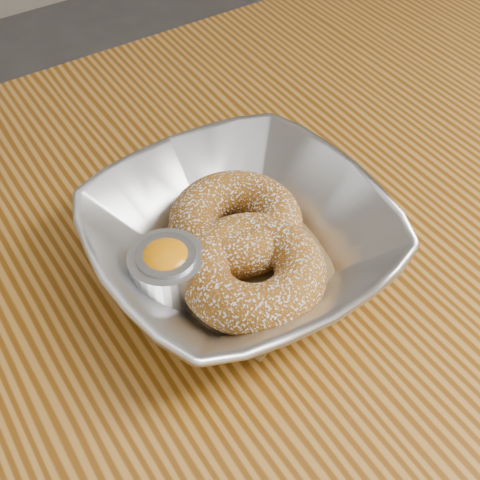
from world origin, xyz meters
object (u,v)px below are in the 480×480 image
table (219,377)px  serving_bowl (240,241)px  donut_back (236,222)px  ramekin (168,271)px  donut_front (253,272)px

table → serving_bowl: 0.14m
donut_back → ramekin: (-0.07, -0.02, 0.00)m
donut_back → donut_front: (-0.02, -0.05, 0.00)m
table → donut_back: 0.15m
table → ramekin: size_ratio=20.38×
table → donut_front: (0.03, -0.00, 0.13)m
table → donut_front: bearing=-7.3°
serving_bowl → ramekin: size_ratio=4.04×
serving_bowl → donut_front: serving_bowl is taller
table → donut_back: size_ratio=10.80×
table → ramekin: (-0.02, 0.03, 0.13)m
ramekin → table: bearing=-50.9°
serving_bowl → ramekin: 0.07m
serving_bowl → ramekin: (-0.07, 0.00, 0.00)m
serving_bowl → donut_back: serving_bowl is taller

